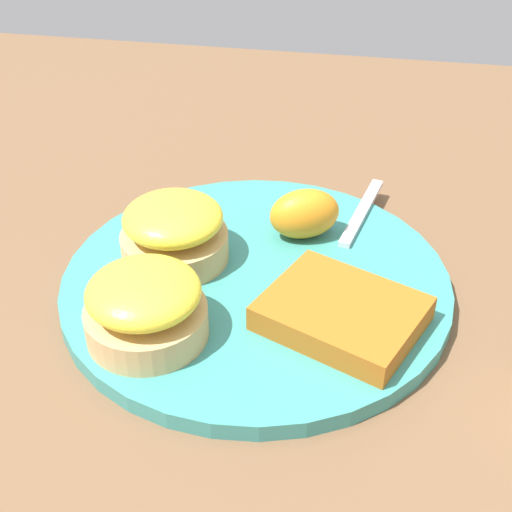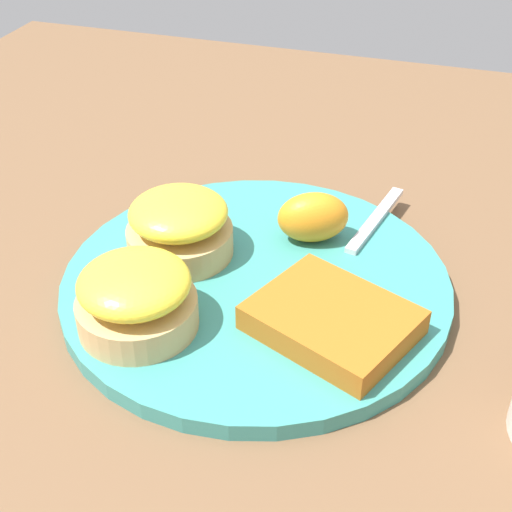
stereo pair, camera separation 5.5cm
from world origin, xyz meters
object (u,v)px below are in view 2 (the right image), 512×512
hashbrown_patty (332,320)px  fork (346,257)px  sandwich_benedict_left (179,226)px  orange_wedge (313,217)px  sandwich_benedict_right (136,297)px

hashbrown_patty → fork: 0.09m
sandwich_benedict_left → hashbrown_patty: size_ratio=0.81×
fork → orange_wedge: bearing=148.3°
sandwich_benedict_left → hashbrown_patty: 0.15m
sandwich_benedict_left → hashbrown_patty: (0.14, -0.06, -0.02)m
sandwich_benedict_left → orange_wedge: size_ratio=1.46×
sandwich_benedict_right → fork: bearing=44.7°
sandwich_benedict_left → fork: (0.13, 0.03, -0.02)m
orange_wedge → fork: 0.04m
fork → hashbrown_patty: bearing=-84.8°
sandwich_benedict_right → hashbrown_patty: size_ratio=0.81×
hashbrown_patty → orange_wedge: size_ratio=1.80×
hashbrown_patty → fork: (-0.01, 0.09, -0.01)m
sandwich_benedict_right → fork: size_ratio=0.41×
sandwich_benedict_right → fork: sandwich_benedict_right is taller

